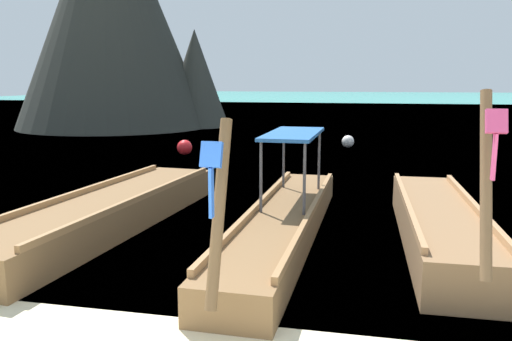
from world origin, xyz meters
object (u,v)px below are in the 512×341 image
(longtail_boat_turquoise_ribbon, at_px, (108,212))
(longtail_boat_pink_ribbon, at_px, (439,225))
(mooring_buoy_near, at_px, (185,147))
(mooring_buoy_far, at_px, (348,141))
(karst_rock, at_px, (115,6))
(longtail_boat_blue_ribbon, at_px, (284,221))

(longtail_boat_turquoise_ribbon, xyz_separation_m, longtail_boat_pink_ribbon, (5.72, 0.25, 0.04))
(longtail_boat_turquoise_ribbon, relative_size, mooring_buoy_near, 12.68)
(longtail_boat_pink_ribbon, relative_size, mooring_buoy_far, 12.15)
(karst_rock, bearing_deg, longtail_boat_blue_ribbon, -56.59)
(longtail_boat_pink_ribbon, height_order, mooring_buoy_far, longtail_boat_pink_ribbon)
(karst_rock, distance_m, mooring_buoy_far, 16.45)
(longtail_boat_turquoise_ribbon, relative_size, longtail_boat_blue_ribbon, 0.93)
(mooring_buoy_near, bearing_deg, longtail_boat_blue_ribbon, -60.81)
(longtail_boat_turquoise_ribbon, xyz_separation_m, longtail_boat_blue_ribbon, (3.20, 0.08, 0.01))
(longtail_boat_blue_ribbon, distance_m, karst_rock, 24.08)
(mooring_buoy_near, bearing_deg, karst_rock, 126.80)
(mooring_buoy_far, bearing_deg, karst_rock, 152.49)
(longtail_boat_turquoise_ribbon, distance_m, mooring_buoy_near, 9.31)
(longtail_boat_turquoise_ribbon, height_order, longtail_boat_blue_ribbon, longtail_boat_turquoise_ribbon)
(longtail_boat_turquoise_ribbon, distance_m, mooring_buoy_far, 13.04)
(longtail_boat_turquoise_ribbon, xyz_separation_m, karst_rock, (-9.58, 19.44, 6.46))
(longtail_boat_blue_ribbon, xyz_separation_m, mooring_buoy_far, (0.62, 12.39, -0.06))
(longtail_boat_blue_ribbon, bearing_deg, longtail_boat_pink_ribbon, 3.86)
(longtail_boat_pink_ribbon, xyz_separation_m, mooring_buoy_far, (-1.90, 12.22, -0.08))
(longtail_boat_blue_ribbon, height_order, karst_rock, karst_rock)
(longtail_boat_turquoise_ribbon, bearing_deg, longtail_boat_pink_ribbon, 2.46)
(mooring_buoy_near, bearing_deg, longtail_boat_pink_ribbon, -49.53)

